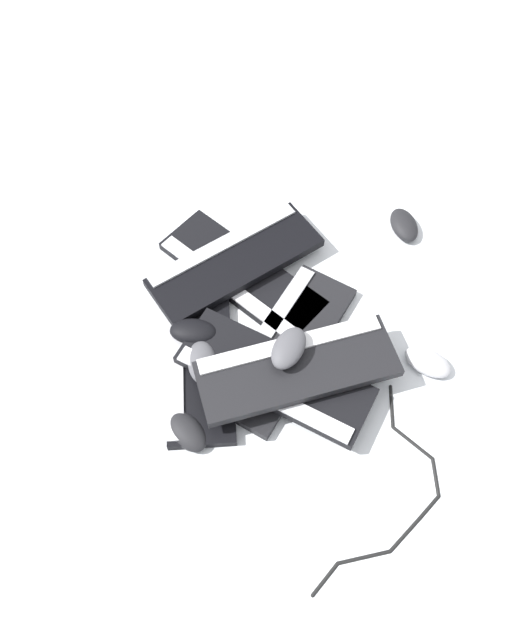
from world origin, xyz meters
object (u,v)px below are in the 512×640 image
at_px(keyboard_0, 241,275).
at_px(mouse_4, 187,431).
at_px(keyboard_4, 274,376).
at_px(keyboard_2, 285,346).
at_px(keyboard_5, 297,368).
at_px(mouse_0, 289,348).
at_px(mouse_3, 428,362).
at_px(keyboard_1, 198,355).
at_px(mouse_2, 193,332).
at_px(mouse_1, 202,363).
at_px(keyboard_3, 235,261).
at_px(mouse_5, 404,225).

distance_m(keyboard_0, mouse_4, 0.43).
height_order(keyboard_4, mouse_4, keyboard_4).
relative_size(keyboard_2, keyboard_5, 0.98).
distance_m(mouse_0, mouse_3, 0.34).
height_order(keyboard_5, mouse_0, mouse_0).
height_order(mouse_3, mouse_4, same).
height_order(keyboard_1, mouse_2, mouse_2).
distance_m(keyboard_4, mouse_1, 0.16).
bearing_deg(mouse_0, keyboard_0, -130.01).
height_order(keyboard_3, mouse_1, mouse_1).
bearing_deg(keyboard_5, mouse_2, 65.86).
bearing_deg(keyboard_2, mouse_1, 107.84).
bearing_deg(mouse_5, keyboard_0, -83.10).
bearing_deg(mouse_3, keyboard_2, 24.10).
bearing_deg(mouse_1, mouse_2, -171.35).
relative_size(keyboard_1, mouse_0, 4.08).
height_order(keyboard_3, mouse_3, keyboard_3).
relative_size(keyboard_4, keyboard_5, 0.99).
bearing_deg(keyboard_2, mouse_3, -98.03).
distance_m(keyboard_4, mouse_5, 0.57).
bearing_deg(keyboard_5, keyboard_3, 24.70).
height_order(keyboard_0, keyboard_2, same).
xyz_separation_m(keyboard_1, mouse_3, (-0.02, -0.53, 0.01)).
xyz_separation_m(mouse_2, mouse_3, (-0.07, -0.54, -0.03)).
xyz_separation_m(keyboard_3, mouse_1, (-0.28, 0.07, 0.01)).
relative_size(keyboard_3, keyboard_5, 0.97).
bearing_deg(mouse_4, mouse_3, 65.62).
distance_m(keyboard_5, mouse_2, 0.26).
distance_m(mouse_4, mouse_5, 0.78).
relative_size(keyboard_0, mouse_5, 3.90).
bearing_deg(mouse_0, keyboard_1, -71.56).
xyz_separation_m(keyboard_1, mouse_4, (-0.19, 0.02, 0.01)).
xyz_separation_m(mouse_1, mouse_2, (0.08, 0.02, 0.00)).
xyz_separation_m(keyboard_3, mouse_3, (-0.27, -0.45, -0.02)).
height_order(keyboard_2, keyboard_3, keyboard_3).
bearing_deg(keyboard_0, mouse_1, 162.28).
height_order(keyboard_1, mouse_3, mouse_3).
bearing_deg(keyboard_1, keyboard_4, -111.43).
bearing_deg(mouse_4, mouse_0, 83.82).
height_order(mouse_2, mouse_5, mouse_2).
relative_size(keyboard_4, mouse_5, 4.17).
bearing_deg(keyboard_3, keyboard_4, -163.68).
relative_size(keyboard_2, mouse_1, 4.13).
height_order(keyboard_0, keyboard_5, keyboard_5).
bearing_deg(keyboard_0, keyboard_5, -156.18).
distance_m(keyboard_3, keyboard_4, 0.33).
distance_m(keyboard_2, keyboard_3, 0.25).
distance_m(keyboard_0, mouse_5, 0.45).
relative_size(keyboard_4, mouse_0, 4.17).
bearing_deg(keyboard_3, mouse_3, -120.96).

